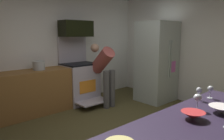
# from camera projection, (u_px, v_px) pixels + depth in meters

# --- Properties ---
(ground_plane) EXTENTS (5.20, 4.80, 0.02)m
(ground_plane) POSITION_uv_depth(u_px,v_px,m) (122.00, 138.00, 3.40)
(ground_plane) COLOR brown
(wall_back) EXTENTS (5.20, 0.12, 2.60)m
(wall_back) POSITION_uv_depth(u_px,v_px,m) (51.00, 49.00, 4.90)
(wall_back) COLOR white
(wall_back) RESTS_ON ground
(wall_right) EXTENTS (0.12, 4.80, 2.60)m
(wall_right) POSITION_uv_depth(u_px,v_px,m) (202.00, 49.00, 4.86)
(wall_right) COLOR white
(wall_right) RESTS_ON ground
(lower_cabinet_run) EXTENTS (2.40, 0.60, 0.90)m
(lower_cabinet_run) POSITION_uv_depth(u_px,v_px,m) (18.00, 95.00, 4.18)
(lower_cabinet_run) COLOR brown
(lower_cabinet_run) RESTS_ON ground
(oven_range) EXTENTS (0.76, 1.04, 1.57)m
(oven_range) POSITION_uv_depth(u_px,v_px,m) (80.00, 81.00, 5.09)
(oven_range) COLOR #BEB8C5
(oven_range) RESTS_ON ground
(microwave) EXTENTS (0.74, 0.38, 0.37)m
(microwave) POSITION_uv_depth(u_px,v_px,m) (76.00, 29.00, 4.96)
(microwave) COLOR black
(microwave) RESTS_ON oven_range
(refrigerator) EXTENTS (0.85, 0.76, 1.92)m
(refrigerator) POSITION_uv_depth(u_px,v_px,m) (156.00, 62.00, 5.21)
(refrigerator) COLOR #B2BFB7
(refrigerator) RESTS_ON ground
(person_cook) EXTENTS (0.31, 0.71, 1.41)m
(person_cook) POSITION_uv_depth(u_px,v_px,m) (104.00, 69.00, 4.83)
(person_cook) COLOR #545454
(person_cook) RESTS_ON ground
(mixing_bowl_large) EXTENTS (0.23, 0.23, 0.07)m
(mixing_bowl_large) POSITION_uv_depth(u_px,v_px,m) (222.00, 110.00, 1.99)
(mixing_bowl_large) COLOR white
(mixing_bowl_large) RESTS_ON counter_island
(mixing_bowl_prep) EXTENTS (0.20, 0.20, 0.07)m
(mixing_bowl_prep) POSITION_uv_depth(u_px,v_px,m) (193.00, 115.00, 1.85)
(mixing_bowl_prep) COLOR red
(mixing_bowl_prep) RESTS_ON counter_island
(wine_glass_near) EXTENTS (0.06, 0.06, 0.15)m
(wine_glass_near) POSITION_uv_depth(u_px,v_px,m) (199.00, 91.00, 2.36)
(wine_glass_near) COLOR silver
(wine_glass_near) RESTS_ON counter_island
(wine_glass_mid) EXTENTS (0.06, 0.06, 0.15)m
(wine_glass_mid) POSITION_uv_depth(u_px,v_px,m) (210.00, 89.00, 2.44)
(wine_glass_mid) COLOR silver
(wine_glass_mid) RESTS_ON counter_island
(wine_glass_extra) EXTENTS (0.08, 0.08, 0.16)m
(wine_glass_extra) POSITION_uv_depth(u_px,v_px,m) (198.00, 98.00, 2.05)
(wine_glass_extra) COLOR silver
(wine_glass_extra) RESTS_ON counter_island
(stock_pot) EXTENTS (0.25, 0.25, 0.18)m
(stock_pot) POSITION_uv_depth(u_px,v_px,m) (39.00, 65.00, 4.38)
(stock_pot) COLOR #B3BABC
(stock_pot) RESTS_ON lower_cabinet_run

